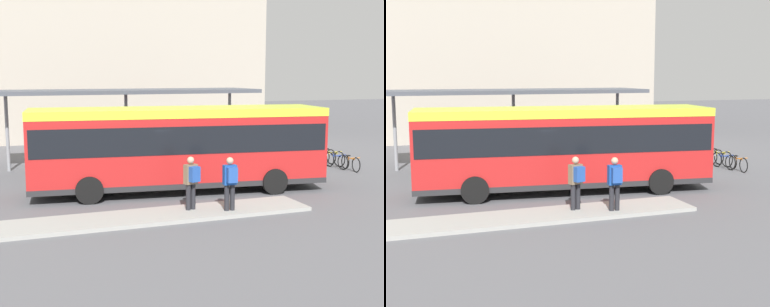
{
  "view_description": "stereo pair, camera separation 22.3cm",
  "coord_description": "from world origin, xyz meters",
  "views": [
    {
      "loc": [
        -6.4,
        -18.82,
        4.41
      ],
      "look_at": [
        0.54,
        0.0,
        1.43
      ],
      "focal_mm": 50.0,
      "sensor_mm": 36.0,
      "label": 1
    },
    {
      "loc": [
        -6.19,
        -18.9,
        4.41
      ],
      "look_at": [
        0.54,
        0.0,
        1.43
      ],
      "focal_mm": 50.0,
      "sensor_mm": 36.0,
      "label": 2
    }
  ],
  "objects": [
    {
      "name": "bicycle_orange",
      "position": [
        8.9,
        1.46,
        0.35
      ],
      "size": [
        0.48,
        1.62,
        0.7
      ],
      "rotation": [
        0.0,
        0.0,
        -1.67
      ],
      "color": "black",
      "rests_on": "ground_plane"
    },
    {
      "name": "bicycle_yellow",
      "position": [
        8.93,
        3.0,
        0.39
      ],
      "size": [
        0.48,
        1.78,
        0.77
      ],
      "rotation": [
        0.0,
        0.0,
        -1.41
      ],
      "color": "black",
      "rests_on": "ground_plane"
    },
    {
      "name": "pedestrian_companion",
      "position": [
        -0.66,
        -3.22,
        1.1
      ],
      "size": [
        0.47,
        0.52,
        1.71
      ],
      "rotation": [
        0.0,
        0.0,
        1.85
      ],
      "color": "#232328",
      "rests_on": "curb_island"
    },
    {
      "name": "bicycle_white",
      "position": [
        9.05,
        3.77,
        0.38
      ],
      "size": [
        0.48,
        1.77,
        0.76
      ],
      "rotation": [
        0.0,
        0.0,
        1.62
      ],
      "color": "black",
      "rests_on": "ground_plane"
    },
    {
      "name": "city_bus",
      "position": [
        0.01,
        -0.0,
        1.86
      ],
      "size": [
        11.15,
        3.95,
        3.17
      ],
      "rotation": [
        0.0,
        0.0,
        -0.13
      ],
      "color": "red",
      "rests_on": "ground_plane"
    },
    {
      "name": "bicycle_blue",
      "position": [
        8.63,
        2.23,
        0.37
      ],
      "size": [
        0.48,
        1.7,
        0.73
      ],
      "rotation": [
        0.0,
        0.0,
        -1.49
      ],
      "color": "black",
      "rests_on": "ground_plane"
    },
    {
      "name": "ground_plane",
      "position": [
        0.0,
        0.0,
        0.0
      ],
      "size": [
        120.0,
        120.0,
        0.0
      ],
      "primitive_type": "plane",
      "color": "#5B5B60"
    },
    {
      "name": "curb_island",
      "position": [
        -2.2,
        -3.37,
        0.06
      ],
      "size": [
        10.67,
        1.8,
        0.12
      ],
      "color": "#9E9E99",
      "rests_on": "ground_plane"
    },
    {
      "name": "station_building",
      "position": [
        -1.62,
        22.68,
        9.55
      ],
      "size": [
        27.38,
        13.5,
        19.1
      ],
      "color": "#B2A899",
      "rests_on": "ground_plane"
    },
    {
      "name": "station_shelter",
      "position": [
        -0.39,
        6.77,
        3.53
      ],
      "size": [
        13.02,
        3.44,
        3.67
      ],
      "color": "#4C515B",
      "rests_on": "ground_plane"
    },
    {
      "name": "pedestrian_waiting",
      "position": [
        0.45,
        -3.75,
        1.1
      ],
      "size": [
        0.43,
        0.46,
        1.71
      ],
      "rotation": [
        0.0,
        0.0,
        1.5
      ],
      "color": "#232328",
      "rests_on": "curb_island"
    }
  ]
}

